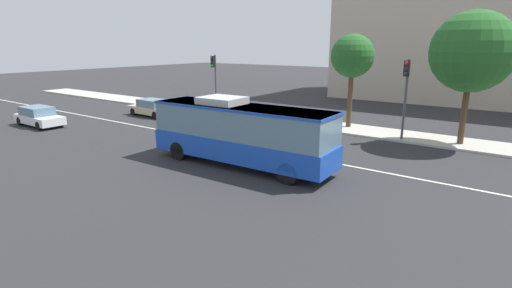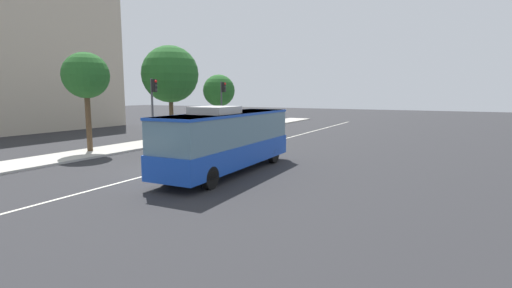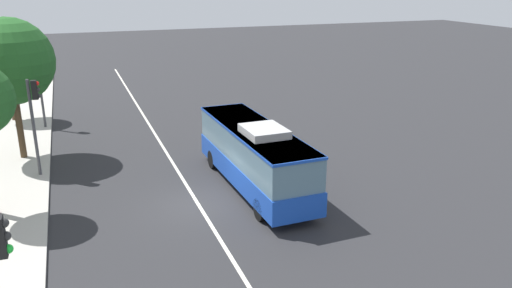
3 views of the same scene
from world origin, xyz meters
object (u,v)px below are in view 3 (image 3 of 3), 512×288
(transit_bus, at_px, (255,154))
(street_tree_kerbside_right, at_px, (6,62))
(traffic_light_near_corner, at_px, (35,111))
(street_tree_kerbside_left, at_px, (10,61))
(traffic_light_far_corner, at_px, (41,78))
(traffic_light_mid_block, at_px, (0,281))

(transit_bus, relative_size, street_tree_kerbside_right, 1.67)
(traffic_light_near_corner, relative_size, street_tree_kerbside_left, 0.65)
(traffic_light_near_corner, height_order, traffic_light_far_corner, same)
(traffic_light_near_corner, distance_m, street_tree_kerbside_left, 4.03)
(transit_bus, height_order, street_tree_kerbside_right, street_tree_kerbside_right)
(street_tree_kerbside_left, bearing_deg, traffic_light_near_corner, -161.17)
(transit_bus, height_order, traffic_light_far_corner, traffic_light_far_corner)
(traffic_light_near_corner, xyz_separation_m, street_tree_kerbside_right, (12.20, 2.20, 0.76))
(traffic_light_mid_block, xyz_separation_m, street_tree_kerbside_left, (19.31, 0.97, 2.09))
(traffic_light_near_corner, height_order, street_tree_kerbside_left, street_tree_kerbside_left)
(traffic_light_mid_block, xyz_separation_m, traffic_light_far_corner, (25.50, -0.22, 0.00))
(traffic_light_mid_block, relative_size, street_tree_kerbside_left, 0.65)
(traffic_light_far_corner, bearing_deg, transit_bus, -57.78)
(traffic_light_far_corner, distance_m, street_tree_kerbside_left, 6.64)
(transit_bus, distance_m, street_tree_kerbside_left, 14.48)
(transit_bus, distance_m, traffic_light_near_corner, 11.39)
(traffic_light_far_corner, height_order, street_tree_kerbside_left, street_tree_kerbside_left)
(transit_bus, xyz_separation_m, traffic_light_near_corner, (5.26, 9.94, 1.75))
(traffic_light_far_corner, bearing_deg, street_tree_kerbside_right, 127.94)
(traffic_light_near_corner, relative_size, street_tree_kerbside_right, 0.86)
(traffic_light_mid_block, distance_m, traffic_light_far_corner, 25.50)
(street_tree_kerbside_left, relative_size, street_tree_kerbside_right, 1.33)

